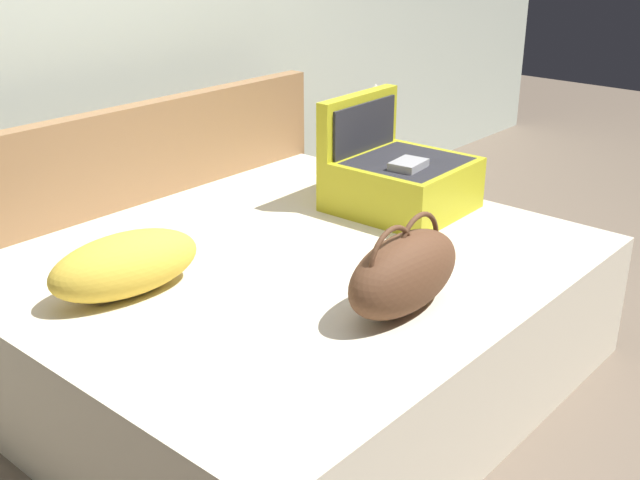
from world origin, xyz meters
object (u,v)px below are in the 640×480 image
object	(u,v)px
pillow_near_headboard	(125,265)
bed	(294,317)
duffel_bag	(404,272)
hard_case_large	(399,177)
table_lamp	(375,99)
nightstand	(373,196)

from	to	relation	value
pillow_near_headboard	bed	bearing A→B (deg)	-19.99
duffel_bag	bed	bearing A→B (deg)	82.30
bed	hard_case_large	size ratio (longest dim) A/B	3.76
bed	table_lamp	size ratio (longest dim) A/B	5.63
hard_case_large	table_lamp	bearing A→B (deg)	42.27
pillow_near_headboard	table_lamp	distance (m)	1.88
bed	pillow_near_headboard	distance (m)	0.69
bed	hard_case_large	world-z (taller)	hard_case_large
bed	table_lamp	world-z (taller)	table_lamp
bed	table_lamp	bearing A→B (deg)	25.55
hard_case_large	nightstand	xyz separation A→B (m)	(0.61, 0.59, -0.38)
bed	nightstand	xyz separation A→B (m)	(1.26, 0.60, 0.00)
hard_case_large	nightstand	world-z (taller)	hard_case_large
duffel_bag	pillow_near_headboard	bearing A→B (deg)	123.71
hard_case_large	duffel_bag	distance (m)	0.91
bed	table_lamp	distance (m)	1.49
nightstand	pillow_near_headboard	bearing A→B (deg)	-167.69
bed	hard_case_large	bearing A→B (deg)	1.15
pillow_near_headboard	nightstand	xyz separation A→B (m)	(1.82, 0.40, -0.35)
hard_case_large	table_lamp	size ratio (longest dim) A/B	1.50
hard_case_large	duffel_bag	bearing A→B (deg)	-145.00
hard_case_large	pillow_near_headboard	world-z (taller)	hard_case_large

